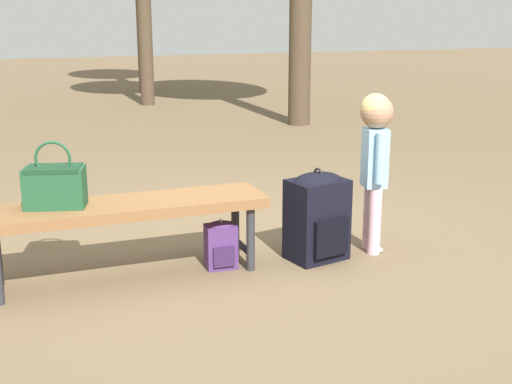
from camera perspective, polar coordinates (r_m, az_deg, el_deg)
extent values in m
plane|color=brown|center=(4.30, -1.35, -5.32)|extent=(40.00, 40.00, 0.00)
cube|color=brown|center=(3.89, -10.92, -1.28)|extent=(1.60, 0.40, 0.06)
cylinder|color=#2D2D33|center=(4.25, -1.75, -2.81)|extent=(0.05, 0.05, 0.39)
cylinder|color=#2D2D33|center=(4.00, -0.46, -3.95)|extent=(0.05, 0.05, 0.39)
cylinder|color=#2D2D33|center=(4.15, -1.12, -4.61)|extent=(0.04, 0.28, 0.04)
cube|color=#1E4C2D|center=(3.86, -16.51, 0.37)|extent=(0.36, 0.26, 0.22)
cube|color=#163922|center=(3.83, -16.63, 1.89)|extent=(0.33, 0.25, 0.02)
torus|color=#1E4C2D|center=(3.82, -16.69, 2.70)|extent=(0.19, 0.07, 0.20)
cylinder|color=#E5B2C6|center=(4.42, 9.51, -2.05)|extent=(0.08, 0.08, 0.43)
cylinder|color=#E5B2C6|center=(4.33, 9.91, -2.43)|extent=(0.08, 0.08, 0.43)
ellipsoid|color=white|center=(4.49, 9.65, -4.40)|extent=(0.10, 0.07, 0.04)
ellipsoid|color=white|center=(4.40, 10.05, -4.83)|extent=(0.10, 0.07, 0.04)
cube|color=#8CBFE5|center=(4.28, 9.94, 2.85)|extent=(0.16, 0.18, 0.37)
cylinder|color=#8CBFE5|center=(4.37, 9.52, 3.38)|extent=(0.06, 0.06, 0.31)
cylinder|color=#8CBFE5|center=(4.17, 10.40, 2.79)|extent=(0.06, 0.06, 0.31)
sphere|color=#A57A5B|center=(4.23, 10.11, 6.63)|extent=(0.20, 0.20, 0.20)
sphere|color=tan|center=(4.22, 9.99, 6.90)|extent=(0.19, 0.19, 0.19)
cube|color=black|center=(4.18, 5.13, -2.32)|extent=(0.39, 0.32, 0.50)
ellipsoid|color=black|center=(4.12, 5.20, 0.87)|extent=(0.37, 0.30, 0.11)
cube|color=black|center=(4.10, 6.32, -3.82)|extent=(0.24, 0.08, 0.23)
cube|color=black|center=(4.33, 4.83, -1.71)|extent=(0.06, 0.03, 0.43)
cube|color=black|center=(4.24, 3.17, -2.03)|extent=(0.06, 0.03, 0.43)
torus|color=black|center=(4.11, 5.22, 1.48)|extent=(0.03, 0.08, 0.08)
cube|color=#4C2D66|center=(4.06, -2.97, -4.58)|extent=(0.19, 0.15, 0.27)
ellipsoid|color=#4C2D66|center=(4.02, -2.99, -2.87)|extent=(0.18, 0.14, 0.06)
cube|color=#311D42|center=(4.01, -2.70, -5.46)|extent=(0.13, 0.03, 0.12)
cube|color=#311D42|center=(4.14, -2.65, -4.20)|extent=(0.03, 0.01, 0.23)
cube|color=#311D42|center=(4.12, -3.76, -4.30)|extent=(0.03, 0.01, 0.23)
torus|color=#B2B2B7|center=(4.01, -3.00, -2.54)|extent=(0.01, 0.04, 0.04)
cylinder|color=#473828|center=(11.34, -9.30, 13.18)|extent=(0.23, 0.23, 2.37)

